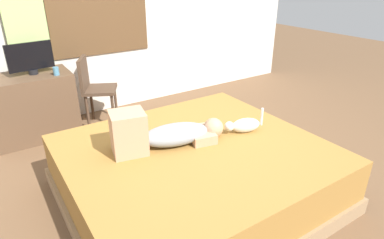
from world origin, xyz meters
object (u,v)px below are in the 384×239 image
at_px(person_lying, 164,133).
at_px(tv_monitor, 30,58).
at_px(desk, 33,106).
at_px(cat, 244,125).
at_px(chair_by_desk, 94,86).
at_px(bed, 195,173).
at_px(cup, 56,71).

height_order(person_lying, tv_monitor, tv_monitor).
relative_size(desk, tv_monitor, 1.88).
height_order(person_lying, cat, person_lying).
distance_m(person_lying, chair_by_desk, 1.74).
height_order(bed, tv_monitor, tv_monitor).
xyz_separation_m(cup, chair_by_desk, (0.41, 0.10, -0.28)).
height_order(desk, cup, cup).
relative_size(bed, desk, 2.29).
relative_size(bed, chair_by_desk, 2.39).
height_order(bed, desk, desk).
relative_size(desk, cup, 10.09).
bearing_deg(person_lying, cat, -13.50).
distance_m(bed, cup, 1.99).
bearing_deg(tv_monitor, cat, -55.82).
distance_m(desk, chair_by_desk, 0.72).
bearing_deg(tv_monitor, chair_by_desk, -7.36).
distance_m(tv_monitor, cup, 0.30).
bearing_deg(bed, chair_by_desk, 96.44).
distance_m(cat, desk, 2.45).
relative_size(person_lying, cat, 2.72).
distance_m(desk, cup, 0.53).
xyz_separation_m(person_lying, cup, (-0.44, 1.64, 0.19)).
bearing_deg(desk, person_lying, -68.31).
bearing_deg(bed, cup, 109.14).
xyz_separation_m(bed, desk, (-0.91, 1.98, 0.13)).
xyz_separation_m(tv_monitor, cup, (0.21, -0.17, -0.14)).
xyz_separation_m(tv_monitor, chair_by_desk, (0.62, -0.08, -0.41)).
relative_size(person_lying, chair_by_desk, 1.09).
bearing_deg(chair_by_desk, bed, -83.56).
relative_size(person_lying, cup, 10.55).
xyz_separation_m(person_lying, desk, (-0.72, 1.81, -0.23)).
bearing_deg(desk, chair_by_desk, -6.53).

